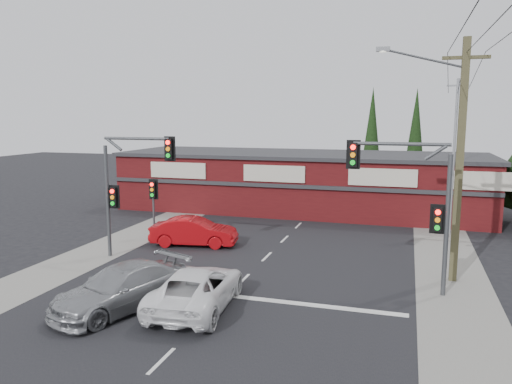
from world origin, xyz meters
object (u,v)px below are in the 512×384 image
(red_sedan, at_px, (194,232))
(utility_pole, at_px, (457,153))
(shop_building, at_px, (301,181))
(silver_suv, at_px, (121,288))
(white_suv, at_px, (197,288))

(red_sedan, distance_m, utility_pole, 13.70)
(red_sedan, relative_size, utility_pole, 0.46)
(red_sedan, bearing_deg, shop_building, -25.43)
(silver_suv, bearing_deg, white_suv, 40.40)
(silver_suv, height_order, red_sedan, silver_suv)
(shop_building, height_order, utility_pole, utility_pole)
(white_suv, bearing_deg, utility_pole, -151.66)
(silver_suv, bearing_deg, red_sedan, 118.34)
(silver_suv, bearing_deg, shop_building, 104.99)
(white_suv, height_order, shop_building, shop_building)
(white_suv, height_order, silver_suv, silver_suv)
(white_suv, height_order, utility_pole, utility_pole)
(silver_suv, height_order, shop_building, shop_building)
(white_suv, bearing_deg, silver_suv, 14.44)
(white_suv, relative_size, utility_pole, 0.54)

